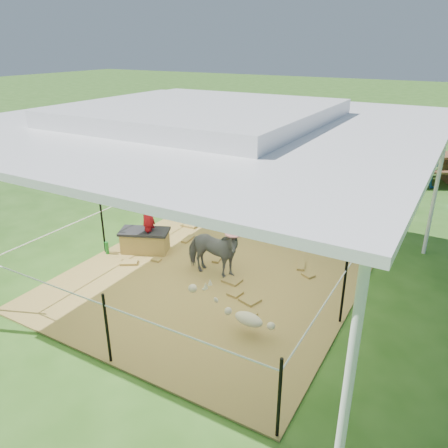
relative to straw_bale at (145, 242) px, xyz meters
The scene contains 13 objects.
ground 1.68m from the straw_bale, 14.26° to the right, with size 90.00×90.00×0.00m, color #2D5919.
hay_patch 1.68m from the straw_bale, 14.26° to the right, with size 4.60×4.60×0.03m, color brown.
canopy_tent 2.98m from the straw_bale, 14.26° to the right, with size 6.30×6.30×2.90m.
rope_fence 1.72m from the straw_bale, 14.26° to the right, with size 4.54×4.54×1.00m.
straw_bale is the anchor object (origin of this frame).
dark_cloth 0.21m from the straw_bale, ahead, with size 0.91×0.47×0.05m, color black.
woman 0.71m from the straw_bale, ahead, with size 0.37×0.24×1.02m, color red.
green_bottle 0.71m from the straw_bale, 140.71° to the right, with size 0.07×0.07×0.24m, color #197224.
pony 1.63m from the straw_bale, ahead, with size 0.48×1.05×0.89m, color #454549.
pink_hat 1.78m from the straw_bale, ahead, with size 0.28×0.28×0.13m, color pink.
foal 3.16m from the straw_bale, 24.95° to the right, with size 1.02×0.56×0.56m, color #BFAD8C, non-canonical shape.
picnic_table_near 8.39m from the straw_bale, 62.22° to the left, with size 1.98×1.43×0.83m, color brown.
distant_person 8.21m from the straw_bale, 59.85° to the left, with size 0.55×0.43×1.13m, color teal.
Camera 1 is at (3.40, -5.34, 3.72)m, focal length 35.00 mm.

